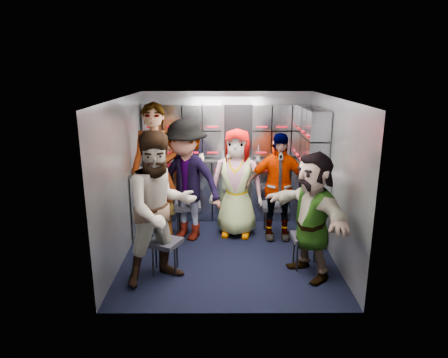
{
  "coord_description": "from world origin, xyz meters",
  "views": [
    {
      "loc": [
        -0.08,
        -5.13,
        2.48
      ],
      "look_at": [
        -0.06,
        0.35,
        0.94
      ],
      "focal_mm": 32.0,
      "sensor_mm": 36.0,
      "label": 1
    }
  ],
  "objects_px": {
    "attendant_standing": "(156,172)",
    "attendant_arc_c": "(237,183)",
    "attendant_arc_e": "(312,215)",
    "jump_seat_center": "(236,206)",
    "attendant_arc_a": "(161,209)",
    "jump_seat_near_left": "(165,244)",
    "attendant_arc_d": "(278,187)",
    "attendant_arc_b": "(186,181)",
    "jump_seat_mid_left": "(188,207)",
    "jump_seat_near_right": "(307,239)",
    "jump_seat_mid_right": "(275,208)"
  },
  "relations": [
    {
      "from": "jump_seat_near_right",
      "to": "attendant_arc_c",
      "type": "height_order",
      "value": "attendant_arc_c"
    },
    {
      "from": "jump_seat_near_left",
      "to": "attendant_arc_c",
      "type": "bearing_deg",
      "value": 51.84
    },
    {
      "from": "jump_seat_near_right",
      "to": "jump_seat_near_left",
      "type": "bearing_deg",
      "value": -176.16
    },
    {
      "from": "jump_seat_center",
      "to": "attendant_arc_a",
      "type": "bearing_deg",
      "value": -121.03
    },
    {
      "from": "attendant_arc_b",
      "to": "jump_seat_near_right",
      "type": "bearing_deg",
      "value": -4.82
    },
    {
      "from": "jump_seat_mid_left",
      "to": "attendant_arc_d",
      "type": "relative_size",
      "value": 0.29
    },
    {
      "from": "jump_seat_mid_left",
      "to": "attendant_arc_e",
      "type": "xyz_separation_m",
      "value": [
        1.6,
        -1.29,
        0.36
      ]
    },
    {
      "from": "jump_seat_center",
      "to": "attendant_arc_e",
      "type": "bearing_deg",
      "value": -58.88
    },
    {
      "from": "attendant_arc_b",
      "to": "attendant_standing",
      "type": "bearing_deg",
      "value": -160.16
    },
    {
      "from": "jump_seat_near_left",
      "to": "attendant_arc_d",
      "type": "relative_size",
      "value": 0.3
    },
    {
      "from": "attendant_arc_b",
      "to": "jump_seat_near_left",
      "type": "bearing_deg",
      "value": -74.58
    },
    {
      "from": "attendant_arc_c",
      "to": "attendant_arc_b",
      "type": "bearing_deg",
      "value": -160.98
    },
    {
      "from": "attendant_standing",
      "to": "attendant_arc_e",
      "type": "distance_m",
      "value": 2.35
    },
    {
      "from": "attendant_standing",
      "to": "attendant_arc_c",
      "type": "distance_m",
      "value": 1.2
    },
    {
      "from": "jump_seat_mid_right",
      "to": "attendant_arc_d",
      "type": "xyz_separation_m",
      "value": [
        0.0,
        -0.18,
        0.39
      ]
    },
    {
      "from": "attendant_arc_a",
      "to": "attendant_arc_d",
      "type": "bearing_deg",
      "value": 8.76
    },
    {
      "from": "jump_seat_near_left",
      "to": "jump_seat_near_right",
      "type": "distance_m",
      "value": 1.78
    },
    {
      "from": "jump_seat_mid_left",
      "to": "attendant_arc_d",
      "type": "xyz_separation_m",
      "value": [
        1.34,
        -0.18,
        0.38
      ]
    },
    {
      "from": "jump_seat_near_left",
      "to": "attendant_arc_e",
      "type": "xyz_separation_m",
      "value": [
        1.78,
        -0.06,
        0.4
      ]
    },
    {
      "from": "jump_seat_mid_left",
      "to": "attendant_standing",
      "type": "distance_m",
      "value": 0.75
    },
    {
      "from": "jump_seat_near_right",
      "to": "attendant_arc_e",
      "type": "height_order",
      "value": "attendant_arc_e"
    },
    {
      "from": "jump_seat_center",
      "to": "jump_seat_near_right",
      "type": "bearing_deg",
      "value": -55.34
    },
    {
      "from": "jump_seat_near_left",
      "to": "attendant_arc_d",
      "type": "bearing_deg",
      "value": 34.54
    },
    {
      "from": "jump_seat_near_left",
      "to": "jump_seat_near_right",
      "type": "height_order",
      "value": "jump_seat_near_right"
    },
    {
      "from": "jump_seat_center",
      "to": "jump_seat_mid_left",
      "type": "bearing_deg",
      "value": -170.06
    },
    {
      "from": "jump_seat_mid_right",
      "to": "attendant_arc_c",
      "type": "distance_m",
      "value": 0.72
    },
    {
      "from": "jump_seat_near_left",
      "to": "attendant_arc_e",
      "type": "distance_m",
      "value": 1.82
    },
    {
      "from": "jump_seat_near_right",
      "to": "attendant_arc_b",
      "type": "height_order",
      "value": "attendant_arc_b"
    },
    {
      "from": "attendant_arc_b",
      "to": "attendant_arc_e",
      "type": "height_order",
      "value": "attendant_arc_b"
    },
    {
      "from": "attendant_standing",
      "to": "attendant_arc_e",
      "type": "relative_size",
      "value": 1.3
    },
    {
      "from": "jump_seat_near_right",
      "to": "attendant_arc_d",
      "type": "height_order",
      "value": "attendant_arc_d"
    },
    {
      "from": "jump_seat_mid_left",
      "to": "attendant_arc_c",
      "type": "relative_size",
      "value": 0.29
    },
    {
      "from": "jump_seat_near_right",
      "to": "attendant_arc_b",
      "type": "xyz_separation_m",
      "value": [
        -1.6,
        0.93,
        0.5
      ]
    },
    {
      "from": "jump_seat_near_left",
      "to": "jump_seat_near_right",
      "type": "relative_size",
      "value": 1.08
    },
    {
      "from": "jump_seat_mid_left",
      "to": "attendant_arc_b",
      "type": "distance_m",
      "value": 0.51
    },
    {
      "from": "jump_seat_mid_right",
      "to": "attendant_arc_a",
      "type": "relative_size",
      "value": 0.26
    },
    {
      "from": "attendant_arc_a",
      "to": "attendant_arc_d",
      "type": "height_order",
      "value": "attendant_arc_a"
    },
    {
      "from": "attendant_standing",
      "to": "attendant_arc_a",
      "type": "distance_m",
      "value": 1.3
    },
    {
      "from": "jump_seat_mid_left",
      "to": "attendant_arc_d",
      "type": "bearing_deg",
      "value": -7.75
    },
    {
      "from": "attendant_standing",
      "to": "jump_seat_near_left",
      "type": "bearing_deg",
      "value": -65.84
    },
    {
      "from": "jump_seat_mid_right",
      "to": "attendant_arc_e",
      "type": "distance_m",
      "value": 1.36
    },
    {
      "from": "jump_seat_mid_right",
      "to": "attendant_arc_e",
      "type": "relative_size",
      "value": 0.3
    },
    {
      "from": "attendant_arc_a",
      "to": "attendant_arc_e",
      "type": "xyz_separation_m",
      "value": [
        1.78,
        0.12,
        -0.13
      ]
    },
    {
      "from": "jump_seat_mid_right",
      "to": "attendant_arc_b",
      "type": "xyz_separation_m",
      "value": [
        -1.34,
        -0.18,
        0.48
      ]
    },
    {
      "from": "jump_seat_mid_left",
      "to": "jump_seat_center",
      "type": "bearing_deg",
      "value": 9.94
    },
    {
      "from": "jump_seat_mid_right",
      "to": "jump_seat_mid_left",
      "type": "bearing_deg",
      "value": 179.93
    },
    {
      "from": "jump_seat_near_right",
      "to": "attendant_arc_a",
      "type": "bearing_deg",
      "value": -170.45
    },
    {
      "from": "attendant_arc_b",
      "to": "jump_seat_mid_right",
      "type": "bearing_deg",
      "value": 32.93
    },
    {
      "from": "attendant_standing",
      "to": "jump_seat_near_right",
      "type": "bearing_deg",
      "value": -14.54
    },
    {
      "from": "attendant_arc_b",
      "to": "attendant_arc_c",
      "type": "xyz_separation_m",
      "value": [
        0.74,
        0.13,
        -0.08
      ]
    }
  ]
}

